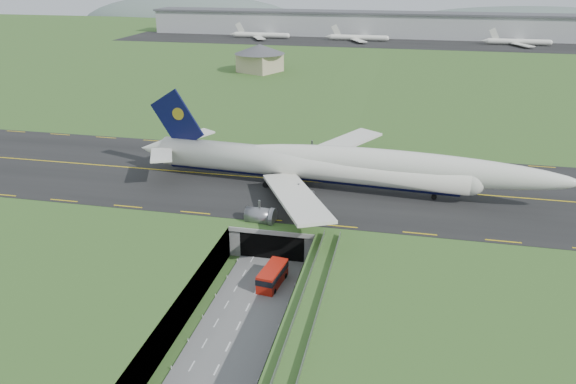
# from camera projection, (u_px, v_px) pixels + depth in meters

# --- Properties ---
(ground) EXTENTS (900.00, 900.00, 0.00)m
(ground) POSITION_uv_depth(u_px,v_px,m) (261.00, 282.00, 95.54)
(ground) COLOR #3C6026
(ground) RESTS_ON ground
(airfield_deck) EXTENTS (800.00, 800.00, 6.00)m
(airfield_deck) POSITION_uv_depth(u_px,v_px,m) (260.00, 267.00, 94.41)
(airfield_deck) COLOR gray
(airfield_deck) RESTS_ON ground
(trench_road) EXTENTS (12.00, 75.00, 0.20)m
(trench_road) POSITION_uv_depth(u_px,v_px,m) (249.00, 306.00, 88.72)
(trench_road) COLOR slate
(trench_road) RESTS_ON ground
(taxiway) EXTENTS (800.00, 44.00, 0.18)m
(taxiway) POSITION_uv_depth(u_px,v_px,m) (299.00, 181.00, 123.09)
(taxiway) COLOR black
(taxiway) RESTS_ON airfield_deck
(tunnel_portal) EXTENTS (17.00, 22.30, 6.00)m
(tunnel_portal) POSITION_uv_depth(u_px,v_px,m) (282.00, 223.00, 109.40)
(tunnel_portal) COLOR gray
(tunnel_portal) RESTS_ON ground
(guideway) EXTENTS (3.00, 53.00, 7.05)m
(guideway) POSITION_uv_depth(u_px,v_px,m) (303.00, 331.00, 74.08)
(guideway) COLOR #A8A8A3
(guideway) RESTS_ON ground
(jumbo_jet) EXTENTS (92.59, 59.76, 19.82)m
(jumbo_jet) POSITION_uv_depth(u_px,v_px,m) (337.00, 166.00, 116.67)
(jumbo_jet) COLOR white
(jumbo_jet) RESTS_ON ground
(shuttle_tram) EXTENTS (3.94, 8.17, 3.20)m
(shuttle_tram) POSITION_uv_depth(u_px,v_px,m) (272.00, 276.00, 94.10)
(shuttle_tram) COLOR #B9190C
(shuttle_tram) RESTS_ON ground
(service_building) EXTENTS (29.02, 29.02, 11.98)m
(service_building) POSITION_uv_depth(u_px,v_px,m) (260.00, 56.00, 244.03)
(service_building) COLOR #C1B08B
(service_building) RESTS_ON ground
(cargo_terminal) EXTENTS (320.00, 67.00, 15.60)m
(cargo_terminal) POSITION_uv_depth(u_px,v_px,m) (379.00, 24.00, 361.10)
(cargo_terminal) COLOR #B2B2B2
(cargo_terminal) RESTS_ON ground
(distant_hills) EXTENTS (700.00, 91.00, 60.00)m
(distant_hills) POSITION_uv_depth(u_px,v_px,m) (465.00, 33.00, 473.36)
(distant_hills) COLOR slate
(distant_hills) RESTS_ON ground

